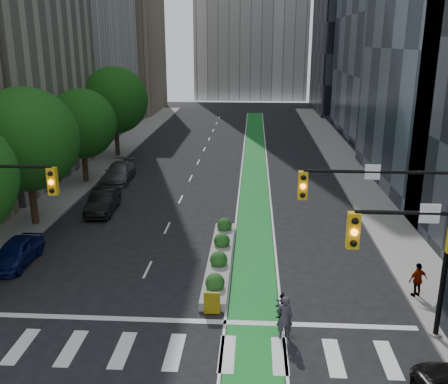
# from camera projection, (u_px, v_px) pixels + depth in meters

# --- Properties ---
(ground) EXTENTS (160.00, 160.00, 0.00)m
(ground) POSITION_uv_depth(u_px,v_px,m) (178.00, 337.00, 19.91)
(ground) COLOR black
(ground) RESTS_ON ground
(sidewalk_left) EXTENTS (3.60, 90.00, 0.15)m
(sidewalk_left) POSITION_uv_depth(u_px,v_px,m) (88.00, 173.00, 44.45)
(sidewalk_left) COLOR gray
(sidewalk_left) RESTS_ON ground
(sidewalk_right) EXTENTS (3.60, 90.00, 0.15)m
(sidewalk_right) POSITION_uv_depth(u_px,v_px,m) (356.00, 177.00, 43.09)
(sidewalk_right) COLOR gray
(sidewalk_right) RESTS_ON ground
(bike_lane_paint) EXTENTS (2.20, 70.00, 0.01)m
(bike_lane_paint) POSITION_uv_depth(u_px,v_px,m) (255.00, 163.00, 48.40)
(bike_lane_paint) COLOR #17812A
(bike_lane_paint) RESTS_ON ground
(building_tan_far) EXTENTS (14.00, 16.00, 26.00)m
(building_tan_far) POSITION_uv_depth(u_px,v_px,m) (114.00, 30.00, 80.34)
(building_tan_far) COLOR tan
(building_tan_far) RESTS_ON ground
(building_dark_end) EXTENTS (14.00, 18.00, 28.00)m
(building_dark_end) POSITION_uv_depth(u_px,v_px,m) (363.00, 24.00, 79.66)
(building_dark_end) COLOR black
(building_dark_end) RESTS_ON ground
(tree_mid) EXTENTS (6.40, 6.40, 8.78)m
(tree_mid) POSITION_uv_depth(u_px,v_px,m) (26.00, 140.00, 30.39)
(tree_mid) COLOR black
(tree_mid) RESTS_ON ground
(tree_midfar) EXTENTS (5.60, 5.60, 7.76)m
(tree_midfar) POSITION_uv_depth(u_px,v_px,m) (82.00, 124.00, 40.13)
(tree_midfar) COLOR black
(tree_midfar) RESTS_ON ground
(tree_far) EXTENTS (6.60, 6.60, 9.00)m
(tree_far) POSITION_uv_depth(u_px,v_px,m) (114.00, 100.00, 49.46)
(tree_far) COLOR black
(tree_far) RESTS_ON ground
(signal_right) EXTENTS (5.82, 0.51, 7.20)m
(signal_right) POSITION_uv_depth(u_px,v_px,m) (409.00, 225.00, 18.46)
(signal_right) COLOR black
(signal_right) RESTS_ON ground
(median_planter) EXTENTS (1.20, 10.26, 1.10)m
(median_planter) POSITION_uv_depth(u_px,v_px,m) (220.00, 256.00, 26.46)
(median_planter) COLOR gray
(median_planter) RESTS_ON ground
(bicycle) EXTENTS (0.98, 2.18, 1.11)m
(bicycle) POSITION_uv_depth(u_px,v_px,m) (282.00, 305.00, 21.24)
(bicycle) COLOR gray
(bicycle) RESTS_ON ground
(cyclist) EXTENTS (0.72, 0.52, 1.85)m
(cyclist) POSITION_uv_depth(u_px,v_px,m) (284.00, 317.00, 19.58)
(cyclist) COLOR #36313B
(cyclist) RESTS_ON ground
(parked_car_left_near) EXTENTS (1.66, 4.12, 1.40)m
(parked_car_left_near) POSITION_uv_depth(u_px,v_px,m) (17.00, 252.00, 26.23)
(parked_car_left_near) COLOR #0D1652
(parked_car_left_near) RESTS_ON ground
(parked_car_left_mid) EXTENTS (1.88, 4.71, 1.52)m
(parked_car_left_mid) POSITION_uv_depth(u_px,v_px,m) (103.00, 201.00, 34.27)
(parked_car_left_mid) COLOR black
(parked_car_left_mid) RESTS_ON ground
(parked_car_left_far) EXTENTS (2.31, 5.29, 1.51)m
(parked_car_left_far) POSITION_uv_depth(u_px,v_px,m) (119.00, 172.00, 41.94)
(parked_car_left_far) COLOR #525557
(parked_car_left_far) RESTS_ON ground
(pedestrian_far) EXTENTS (1.03, 0.72, 1.62)m
(pedestrian_far) POSITION_uv_depth(u_px,v_px,m) (418.00, 280.00, 22.59)
(pedestrian_far) COLOR gray
(pedestrian_far) RESTS_ON sidewalk_right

